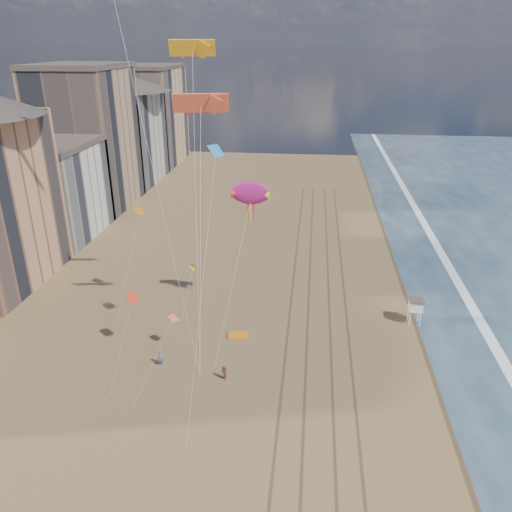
# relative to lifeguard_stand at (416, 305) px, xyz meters

# --- Properties ---
(ground) EXTENTS (260.00, 260.00, 0.00)m
(ground) POSITION_rel_lifeguard_stand_xyz_m (-14.55, -28.68, -2.63)
(ground) COLOR brown
(ground) RESTS_ON ground
(wet_sand) EXTENTS (260.00, 260.00, 0.00)m
(wet_sand) POSITION_rel_lifeguard_stand_xyz_m (4.45, 11.32, -2.63)
(wet_sand) COLOR #42301E
(wet_sand) RESTS_ON ground
(foam) EXTENTS (260.00, 260.00, 0.00)m
(foam) POSITION_rel_lifeguard_stand_xyz_m (8.65, 11.32, -2.63)
(foam) COLOR white
(foam) RESTS_ON ground
(tracks) EXTENTS (7.68, 120.00, 0.01)m
(tracks) POSITION_rel_lifeguard_stand_xyz_m (-12.00, 1.32, -2.63)
(tracks) COLOR brown
(tracks) RESTS_ON ground
(buildings) EXTENTS (34.72, 131.35, 29.00)m
(buildings) POSITION_rel_lifeguard_stand_xyz_m (-60.29, 36.91, 10.92)
(buildings) COLOR #C6B284
(buildings) RESTS_ON ground
(lifeguard_stand) EXTENTS (1.89, 1.89, 3.42)m
(lifeguard_stand) POSITION_rel_lifeguard_stand_xyz_m (0.00, 0.00, 0.00)
(lifeguard_stand) COLOR white
(lifeguard_stand) RESTS_ON ground
(grounded_kite) EXTENTS (2.54, 1.74, 0.28)m
(grounded_kite) POSITION_rel_lifeguard_stand_xyz_m (-21.72, -5.62, -2.50)
(grounded_kite) COLOR orange
(grounded_kite) RESTS_ON ground
(show_kite) EXTENTS (4.57, 6.36, 20.04)m
(show_kite) POSITION_rel_lifeguard_stand_xyz_m (-20.74, -0.63, 13.98)
(show_kite) COLOR #9B176B
(show_kite) RESTS_ON ground
(kite_flyer_a) EXTENTS (0.80, 0.70, 1.86)m
(kite_flyer_a) POSITION_rel_lifeguard_stand_xyz_m (-29.34, -12.39, -1.71)
(kite_flyer_a) COLOR slate
(kite_flyer_a) RESTS_ON ground
(kite_flyer_b) EXTENTS (1.02, 1.04, 1.68)m
(kite_flyer_b) POSITION_rel_lifeguard_stand_xyz_m (-21.93, -14.12, -1.79)
(kite_flyer_b) COLOR #944B4F
(kite_flyer_b) RESTS_ON ground
(parafoils) EXTENTS (14.96, 7.68, 15.87)m
(parafoils) POSITION_rel_lifeguard_stand_xyz_m (-28.59, -5.34, 31.42)
(parafoils) COLOR black
(parafoils) RESTS_ON ground
(small_kites) EXTENTS (14.19, 18.85, 20.64)m
(small_kites) POSITION_rel_lifeguard_stand_xyz_m (-29.44, -6.35, 9.65)
(small_kites) COLOR #2785D2
(small_kites) RESTS_ON ground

